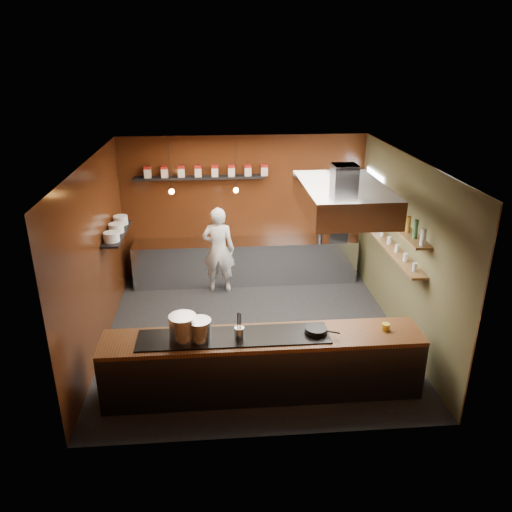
{
  "coord_description": "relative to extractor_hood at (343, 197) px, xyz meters",
  "views": [
    {
      "loc": [
        -0.59,
        -7.44,
        4.5
      ],
      "look_at": [
        0.07,
        0.4,
        1.28
      ],
      "focal_mm": 35.0,
      "sensor_mm": 36.0,
      "label": 1
    }
  ],
  "objects": [
    {
      "name": "back_wall",
      "position": [
        -1.3,
        2.9,
        -1.01
      ],
      "size": [
        5.0,
        0.0,
        5.0
      ],
      "primitive_type": "plane",
      "rotation": [
        1.57,
        0.0,
        0.0
      ],
      "color": "#361709",
      "rests_on": "ground"
    },
    {
      "name": "bottle_shelf_lower",
      "position": [
        1.04,
        0.7,
        -1.06
      ],
      "size": [
        0.26,
        2.8,
        0.04
      ],
      "primitive_type": "cube",
      "color": "brown",
      "rests_on": "right_wall"
    },
    {
      "name": "ceiling",
      "position": [
        -1.3,
        0.4,
        0.49
      ],
      "size": [
        5.0,
        5.0,
        0.0
      ],
      "primitive_type": "plane",
      "rotation": [
        3.14,
        0.0,
        0.0
      ],
      "color": "silver",
      "rests_on": "back_wall"
    },
    {
      "name": "pass_counter",
      "position": [
        -1.3,
        -1.2,
        -2.04
      ],
      "size": [
        4.4,
        0.72,
        0.94
      ],
      "color": "#38383D",
      "rests_on": "floor"
    },
    {
      "name": "butter_jar",
      "position": [
        0.41,
        -1.18,
        -1.54
      ],
      "size": [
        0.13,
        0.13,
        0.1
      ],
      "primitive_type": "cylinder",
      "rotation": [
        0.0,
        0.0,
        -0.19
      ],
      "color": "gold",
      "rests_on": "pass_counter"
    },
    {
      "name": "utensil_crock",
      "position": [
        -1.63,
        -1.27,
        -1.48
      ],
      "size": [
        0.17,
        0.17,
        0.17
      ],
      "primitive_type": "cylinder",
      "rotation": [
        0.0,
        0.0,
        -0.41
      ],
      "color": "silver",
      "rests_on": "pass_counter"
    },
    {
      "name": "bottle_shelf_upper",
      "position": [
        1.04,
        0.7,
        -0.59
      ],
      "size": [
        0.26,
        2.8,
        0.04
      ],
      "primitive_type": "cube",
      "color": "brown",
      "rests_on": "right_wall"
    },
    {
      "name": "prep_counter",
      "position": [
        -1.3,
        2.57,
        -2.06
      ],
      "size": [
        4.6,
        0.65,
        0.9
      ],
      "primitive_type": "cube",
      "color": "silver",
      "rests_on": "floor"
    },
    {
      "name": "frying_pan",
      "position": [
        -0.57,
        -1.21,
        -1.53
      ],
      "size": [
        0.46,
        0.32,
        0.08
      ],
      "color": "black",
      "rests_on": "pass_counter"
    },
    {
      "name": "storage_tins",
      "position": [
        -2.05,
        2.76,
        -0.17
      ],
      "size": [
        2.43,
        0.13,
        0.22
      ],
      "color": "beige",
      "rests_on": "tin_shelf"
    },
    {
      "name": "window_pane",
      "position": [
        1.15,
        2.1,
        -0.61
      ],
      "size": [
        0.0,
        1.0,
        1.0
      ],
      "primitive_type": "plane",
      "rotation": [
        1.57,
        0.0,
        -1.57
      ],
      "color": "white",
      "rests_on": "right_wall"
    },
    {
      "name": "right_wall",
      "position": [
        1.2,
        0.4,
        -1.01
      ],
      "size": [
        0.0,
        5.0,
        5.0
      ],
      "primitive_type": "plane",
      "rotation": [
        1.57,
        0.0,
        -1.57
      ],
      "color": "brown",
      "rests_on": "ground"
    },
    {
      "name": "stockpot_small",
      "position": [
        -2.16,
        -1.26,
        -1.41
      ],
      "size": [
        0.41,
        0.41,
        0.3
      ],
      "primitive_type": "cylinder",
      "rotation": [
        0.0,
        0.0,
        0.33
      ],
      "color": "#B1B4B8",
      "rests_on": "pass_counter"
    },
    {
      "name": "bottles",
      "position": [
        1.04,
        0.7,
        -0.45
      ],
      "size": [
        0.06,
        2.66,
        0.24
      ],
      "color": "silver",
      "rests_on": "bottle_shelf_upper"
    },
    {
      "name": "plate_shelf",
      "position": [
        -3.64,
        1.4,
        -0.96
      ],
      "size": [
        0.3,
        1.4,
        0.04
      ],
      "primitive_type": "cube",
      "color": "black",
      "rests_on": "left_wall"
    },
    {
      "name": "plate_stacks",
      "position": [
        -3.64,
        1.4,
        -0.86
      ],
      "size": [
        0.26,
        1.16,
        0.16
      ],
      "color": "white",
      "rests_on": "plate_shelf"
    },
    {
      "name": "floor",
      "position": [
        -1.3,
        0.4,
        -2.51
      ],
      "size": [
        5.0,
        5.0,
        0.0
      ],
      "primitive_type": "plane",
      "color": "black",
      "rests_on": "ground"
    },
    {
      "name": "pendant_left",
      "position": [
        -2.7,
        2.1,
        -0.35
      ],
      "size": [
        0.1,
        0.1,
        0.95
      ],
      "color": "black",
      "rests_on": "ceiling"
    },
    {
      "name": "tin_shelf",
      "position": [
        -2.2,
        2.76,
        -0.31
      ],
      "size": [
        2.6,
        0.26,
        0.04
      ],
      "primitive_type": "cube",
      "color": "black",
      "rests_on": "back_wall"
    },
    {
      "name": "espresso_machine",
      "position": [
        0.64,
        2.5,
        -1.42
      ],
      "size": [
        0.46,
        0.44,
        0.37
      ],
      "primitive_type": "cube",
      "rotation": [
        0.0,
        0.0,
        -0.28
      ],
      "color": "black",
      "rests_on": "prep_counter"
    },
    {
      "name": "pendant_right",
      "position": [
        -1.5,
        2.1,
        -0.35
      ],
      "size": [
        0.1,
        0.1,
        0.95
      ],
      "color": "black",
      "rests_on": "ceiling"
    },
    {
      "name": "stockpot_large",
      "position": [
        -2.37,
        -1.23,
        -1.39
      ],
      "size": [
        0.46,
        0.46,
        0.36
      ],
      "primitive_type": "cylinder",
      "rotation": [
        0.0,
        0.0,
        0.29
      ],
      "color": "silver",
      "rests_on": "pass_counter"
    },
    {
      "name": "chef",
      "position": [
        -1.86,
        2.18,
        -1.63
      ],
      "size": [
        0.69,
        0.5,
        1.75
      ],
      "primitive_type": "imported",
      "rotation": [
        0.0,
        0.0,
        3.01
      ],
      "color": "silver",
      "rests_on": "floor"
    },
    {
      "name": "extractor_hood",
      "position": [
        0.0,
        0.0,
        0.0
      ],
      "size": [
        1.2,
        2.0,
        0.72
      ],
      "color": "#38383D",
      "rests_on": "ceiling"
    },
    {
      "name": "left_wall",
      "position": [
        -3.8,
        0.4,
        -1.01
      ],
      "size": [
        0.0,
        5.0,
        5.0
      ],
      "primitive_type": "plane",
      "rotation": [
        1.57,
        0.0,
        1.57
      ],
      "color": "#361709",
      "rests_on": "ground"
    },
    {
      "name": "wine_glasses",
      "position": [
        1.04,
        0.7,
        -0.97
      ],
      "size": [
        0.07,
        2.37,
        0.13
      ],
      "color": "silver",
      "rests_on": "bottle_shelf_lower"
    }
  ]
}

